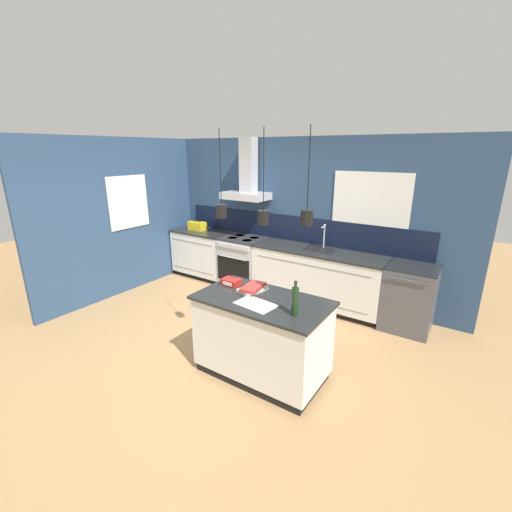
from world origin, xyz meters
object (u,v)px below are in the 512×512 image
(dishwasher, at_px, (409,298))
(red_supply_box, at_px, (231,282))
(book_stack, at_px, (253,288))
(yellow_toolbox, at_px, (197,226))
(bottle_on_island, at_px, (295,301))
(oven_range, at_px, (243,262))

(dishwasher, distance_m, red_supply_box, 2.52)
(book_stack, height_order, red_supply_box, same)
(book_stack, distance_m, yellow_toolbox, 3.20)
(book_stack, distance_m, red_supply_box, 0.31)
(yellow_toolbox, bearing_deg, dishwasher, -0.00)
(dishwasher, height_order, red_supply_box, red_supply_box)
(dishwasher, bearing_deg, bottle_on_island, -107.39)
(bottle_on_island, xyz_separation_m, yellow_toolbox, (-3.23, 2.13, -0.07))
(dishwasher, bearing_deg, book_stack, -124.88)
(bottle_on_island, bearing_deg, dishwasher, 72.61)
(red_supply_box, bearing_deg, yellow_toolbox, 140.67)
(yellow_toolbox, bearing_deg, bottle_on_island, -33.41)
(bottle_on_island, relative_size, book_stack, 1.00)
(oven_range, bearing_deg, book_stack, -51.67)
(dishwasher, relative_size, book_stack, 2.65)
(bottle_on_island, bearing_deg, book_stack, 159.01)
(bottle_on_island, xyz_separation_m, book_stack, (-0.65, 0.25, -0.11))
(oven_range, xyz_separation_m, book_stack, (1.49, -1.88, 0.49))
(bottle_on_island, distance_m, red_supply_box, 1.00)
(oven_range, xyz_separation_m, red_supply_box, (1.18, -1.86, 0.49))
(dishwasher, bearing_deg, oven_range, -179.91)
(red_supply_box, relative_size, yellow_toolbox, 0.60)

